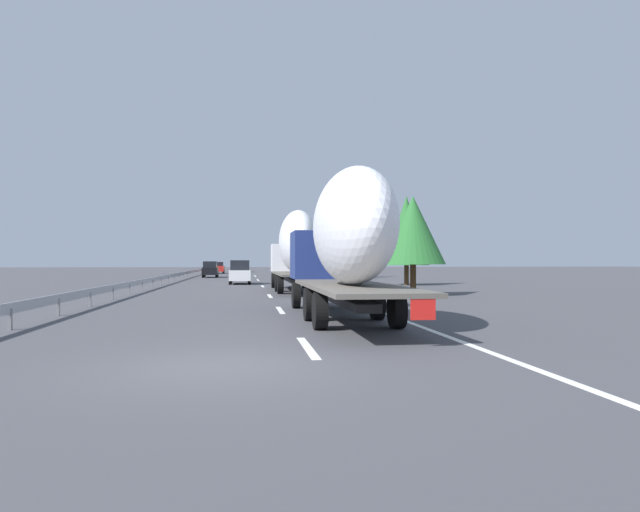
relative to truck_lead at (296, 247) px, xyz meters
name	(u,v)px	position (x,y,z in m)	size (l,w,h in m)	color
ground_plane	(239,283)	(15.37, 3.60, -2.75)	(260.00, 260.00, 0.00)	#424247
lane_stripe_0	(308,347)	(-22.63, 1.80, -2.75)	(3.20, 0.20, 0.01)	white
lane_stripe_1	(280,310)	(-13.09, 1.80, -2.75)	(3.20, 0.20, 0.01)	white
lane_stripe_2	(270,296)	(-4.13, 1.80, -2.75)	(3.20, 0.20, 0.01)	white
lane_stripe_3	(263,286)	(7.85, 1.80, -2.75)	(3.20, 0.20, 0.01)	white
lane_stripe_4	(258,280)	(21.09, 1.80, -2.75)	(3.20, 0.20, 0.01)	white
lane_stripe_5	(258,280)	(23.39, 1.80, -2.75)	(3.20, 0.20, 0.01)	white
lane_stripe_6	(255,277)	(34.88, 1.80, -2.75)	(3.20, 0.20, 0.01)	white
lane_stripe_7	(255,275)	(39.96, 1.80, -2.75)	(3.20, 0.20, 0.01)	white
lane_stripe_8	(252,272)	(62.40, 1.80, -2.75)	(3.20, 0.20, 0.01)	white
lane_stripe_9	(252,272)	(62.47, 1.80, -2.75)	(3.20, 0.20, 0.01)	white
edge_line_right	(296,280)	(20.37, -1.90, -2.75)	(110.00, 0.20, 0.01)	white
truck_lead	(296,247)	(0.00, 0.00, 0.00)	(13.74, 2.55, 4.96)	silver
truck_trailing	(345,239)	(-17.31, 0.00, -0.15)	(13.47, 2.55, 4.66)	navy
car_white_van	(240,272)	(12.43, 3.53, -1.77)	(4.64, 1.75, 1.97)	white
car_black_suv	(210,269)	(31.92, 7.08, -1.81)	(4.39, 1.72, 1.87)	black
car_red_compact	(218,268)	(52.85, 7.11, -1.84)	(4.73, 1.79, 1.77)	red
car_yellow_coupe	(241,266)	(65.29, 3.77, -1.79)	(4.71, 1.72, 1.92)	gold
road_sign	(307,257)	(21.32, -3.10, -0.40)	(0.10, 0.90, 3.41)	gray
tree_0	(406,230)	(8.64, -9.62, 1.59)	(3.60, 3.60, 7.11)	#472D19
tree_1	(413,230)	(-4.36, -6.19, 0.88)	(3.61, 3.61, 5.56)	#472D19
tree_2	(336,243)	(22.46, -6.17, 1.04)	(3.79, 3.79, 5.75)	#472D19
tree_3	(356,241)	(29.65, -9.74, 1.51)	(3.22, 3.22, 6.60)	#472D19
tree_4	(306,254)	(60.34, -7.29, 0.42)	(3.89, 3.89, 5.06)	#472D19
tree_5	(317,247)	(48.69, -7.54, 1.32)	(3.45, 3.45, 6.67)	#472D19
guardrail_median	(174,275)	(18.37, 9.60, -2.17)	(94.00, 0.10, 0.76)	#9EA0A5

